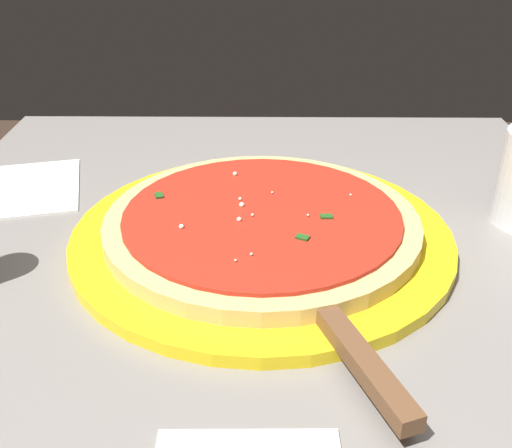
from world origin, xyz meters
TOP-DOWN VIEW (x-y plane):
  - restaurant_table at (0.00, 0.00)m, footprint 0.86×0.74m
  - serving_plate at (-0.05, -0.00)m, footprint 0.38×0.38m
  - pizza at (-0.05, -0.00)m, footprint 0.31×0.31m
  - pizza_server at (0.11, 0.06)m, footprint 0.22×0.12m
  - napkin_folded_right at (-0.17, -0.27)m, footprint 0.17×0.14m

SIDE VIEW (x-z plane):
  - restaurant_table at x=0.00m, z-range 0.21..0.94m
  - napkin_folded_right at x=-0.17m, z-range 0.73..0.73m
  - serving_plate at x=-0.05m, z-range 0.73..0.74m
  - pizza_server at x=0.11m, z-range 0.74..0.76m
  - pizza at x=-0.05m, z-range 0.74..0.77m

